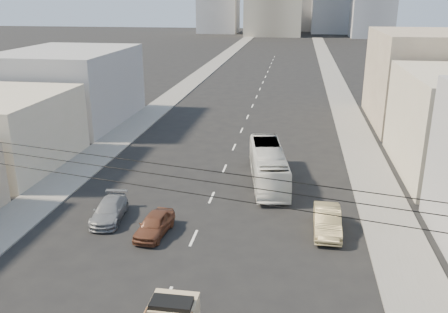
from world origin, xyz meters
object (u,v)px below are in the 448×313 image
(sedan_tan, at_px, (327,221))
(sedan_grey, at_px, (109,210))
(sedan_brown, at_px, (154,224))
(city_bus, at_px, (268,165))

(sedan_tan, height_order, sedan_grey, sedan_tan)
(sedan_brown, bearing_deg, city_bus, 62.74)
(city_bus, height_order, sedan_tan, city_bus)
(sedan_brown, height_order, sedan_grey, sedan_brown)
(sedan_tan, bearing_deg, sedan_brown, -169.24)
(sedan_brown, xyz_separation_m, sedan_tan, (10.16, 1.87, 0.08))
(city_bus, relative_size, sedan_tan, 2.22)
(city_bus, bearing_deg, sedan_grey, -148.80)
(city_bus, distance_m, sedan_grey, 12.45)
(sedan_brown, distance_m, sedan_tan, 10.33)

